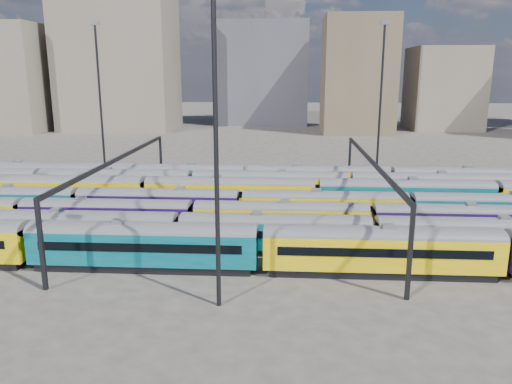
# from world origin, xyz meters

# --- Properties ---
(ground) EXTENTS (500.00, 500.00, 0.00)m
(ground) POSITION_xyz_m (0.00, 0.00, 0.00)
(ground) COLOR #403B36
(ground) RESTS_ON ground
(rake_0) EXTENTS (129.10, 3.15, 5.31)m
(rake_0) POSITION_xyz_m (19.51, -15.00, 2.79)
(rake_0) COLOR black
(rake_0) RESTS_ON ground
(rake_1) EXTENTS (97.44, 2.86, 4.80)m
(rake_1) POSITION_xyz_m (18.70, -10.00, 2.52)
(rake_1) COLOR black
(rake_1) RESTS_ON ground
(rake_2) EXTENTS (97.41, 2.86, 4.80)m
(rake_2) POSITION_xyz_m (-19.98, -5.00, 2.52)
(rake_2) COLOR black
(rake_2) RESTS_ON ground
(rake_3) EXTENTS (139.86, 2.92, 4.91)m
(rake_3) POSITION_xyz_m (4.72, 0.00, 2.58)
(rake_3) COLOR black
(rake_3) RESTS_ON ground
(rake_4) EXTENTS (133.92, 3.26, 5.51)m
(rake_4) POSITION_xyz_m (4.08, 5.00, 2.89)
(rake_4) COLOR black
(rake_4) RESTS_ON ground
(rake_5) EXTENTS (153.12, 3.20, 5.39)m
(rake_5) POSITION_xyz_m (-2.12, 10.00, 2.83)
(rake_5) COLOR black
(rake_5) RESTS_ON ground
(rake_6) EXTENTS (127.60, 3.11, 5.24)m
(rake_6) POSITION_xyz_m (-5.88, 15.00, 2.75)
(rake_6) COLOR black
(rake_6) RESTS_ON ground
(gantry_1) EXTENTS (0.35, 40.35, 8.03)m
(gantry_1) POSITION_xyz_m (-20.00, 0.00, 6.79)
(gantry_1) COLOR black
(gantry_1) RESTS_ON ground
(gantry_2) EXTENTS (0.35, 40.35, 8.03)m
(gantry_2) POSITION_xyz_m (10.00, 0.00, 6.79)
(gantry_2) COLOR black
(gantry_2) RESTS_ON ground
(mast_1) EXTENTS (1.40, 0.50, 25.60)m
(mast_1) POSITION_xyz_m (-30.00, 22.00, 13.97)
(mast_1) COLOR black
(mast_1) RESTS_ON ground
(mast_2) EXTENTS (1.40, 0.50, 25.60)m
(mast_2) POSITION_xyz_m (-5.00, -22.00, 13.97)
(mast_2) COLOR black
(mast_2) RESTS_ON ground
(mast_3) EXTENTS (1.40, 0.50, 25.60)m
(mast_3) POSITION_xyz_m (15.00, 24.00, 13.97)
(mast_3) COLOR black
(mast_3) RESTS_ON ground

